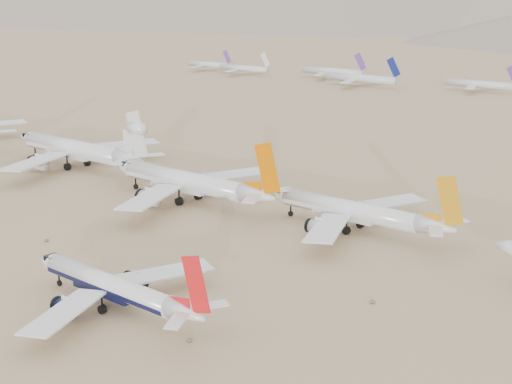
% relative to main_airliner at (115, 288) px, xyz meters
% --- Properties ---
extents(ground, '(7000.00, 7000.00, 0.00)m').
position_rel_main_airliner_xyz_m(ground, '(-7.25, -1.99, -3.81)').
color(ground, '#967B57').
rests_on(ground, ground).
extents(main_airliner, '(39.29, 38.37, 13.86)m').
position_rel_main_airliner_xyz_m(main_airliner, '(0.00, 0.00, 0.00)').
color(main_airliner, silver).
rests_on(main_airliner, ground).
extents(row2_gold_tail, '(45.06, 44.07, 16.04)m').
position_rel_main_airliner_xyz_m(row2_gold_tail, '(8.55, 59.32, 0.67)').
color(row2_gold_tail, silver).
rests_on(row2_gold_tail, ground).
extents(row2_orange_tail, '(52.07, 50.94, 18.58)m').
position_rel_main_airliner_xyz_m(row2_orange_tail, '(-35.00, 52.41, 1.40)').
color(row2_orange_tail, silver).
rests_on(row2_orange_tail, ground).
extents(row2_white_trijet, '(57.01, 55.72, 20.20)m').
position_rel_main_airliner_xyz_m(row2_white_trijet, '(-85.97, 57.41, 2.04)').
color(row2_white_trijet, silver).
rests_on(row2_white_trijet, ground).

